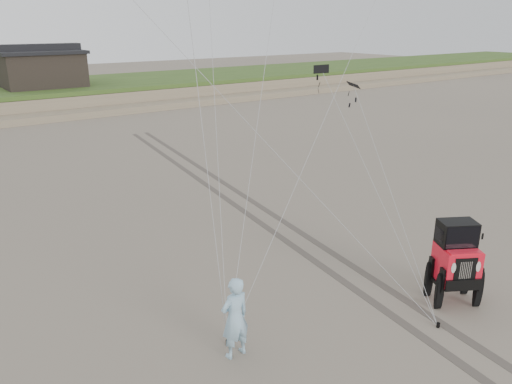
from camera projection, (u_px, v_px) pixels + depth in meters
ground at (371, 317)px, 12.01m from camera, size 160.00×160.00×0.00m
dune_ridge at (18, 99)px, 40.41m from camera, size 160.00×14.25×1.73m
cabin at (41, 67)px, 40.36m from camera, size 6.40×5.40×3.35m
jeep at (455, 271)px, 12.39m from camera, size 4.00×4.94×1.70m
man at (235, 318)px, 10.33m from camera, size 0.69×0.47×1.83m
stake_main at (228, 342)px, 10.94m from camera, size 0.08×0.08×0.12m
stake_aux at (438, 325)px, 11.56m from camera, size 0.08×0.08×0.12m
tire_tracks at (248, 206)px, 19.24m from camera, size 5.22×29.74×0.01m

